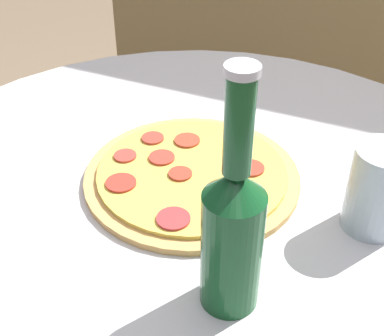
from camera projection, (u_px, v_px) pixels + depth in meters
The scene contains 4 objects.
table at pixel (195, 292), 0.84m from camera, with size 0.97×0.97×0.77m.
pizza at pixel (191, 175), 0.76m from camera, with size 0.31×0.31×0.02m.
beer_bottle at pixel (233, 230), 0.53m from camera, with size 0.06×0.06×0.28m.
drinking_glass at pixel (378, 189), 0.65m from camera, with size 0.07×0.07×0.11m.
Camera 1 is at (0.23, -0.51, 1.24)m, focal length 50.00 mm.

